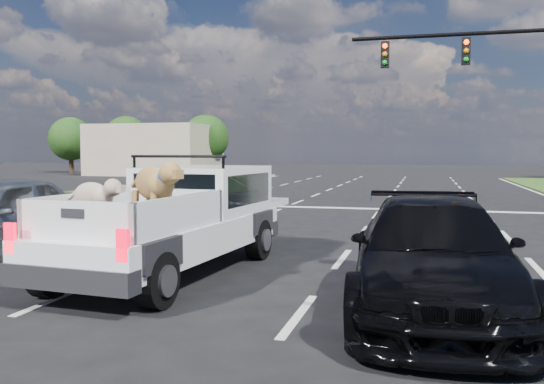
# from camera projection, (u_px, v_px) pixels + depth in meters

# --- Properties ---
(ground) EXTENTS (160.00, 160.00, 0.00)m
(ground) POSITION_uv_depth(u_px,v_px,m) (256.00, 255.00, 11.64)
(ground) COLOR black
(ground) RESTS_ON ground
(road_markings) EXTENTS (17.75, 60.00, 0.01)m
(road_markings) POSITION_uv_depth(u_px,v_px,m) (316.00, 218.00, 17.97)
(road_markings) COLOR silver
(road_markings) RESTS_ON ground
(curb_left) EXTENTS (0.15, 60.00, 0.14)m
(curb_left) POSITION_uv_depth(u_px,v_px,m) (53.00, 210.00, 19.74)
(curb_left) COLOR gray
(curb_left) RESTS_ON ground
(building_left) EXTENTS (10.00, 8.00, 4.40)m
(building_left) POSITION_uv_depth(u_px,v_px,m) (156.00, 150.00, 51.32)
(building_left) COLOR #C1AB93
(building_left) RESTS_ON ground
(tree_far_a) EXTENTS (4.20, 4.20, 5.40)m
(tree_far_a) POSITION_uv_depth(u_px,v_px,m) (71.00, 139.00, 55.74)
(tree_far_a) COLOR #332114
(tree_far_a) RESTS_ON ground
(tree_far_b) EXTENTS (4.20, 4.20, 5.40)m
(tree_far_b) POSITION_uv_depth(u_px,v_px,m) (126.00, 139.00, 54.20)
(tree_far_b) COLOR #332114
(tree_far_b) RESTS_ON ground
(tree_far_c) EXTENTS (4.20, 4.20, 5.40)m
(tree_far_c) POSITION_uv_depth(u_px,v_px,m) (206.00, 138.00, 52.15)
(tree_far_c) COLOR #332114
(tree_far_c) RESTS_ON ground
(pickup_truck) EXTENTS (2.42, 5.57, 2.03)m
(pickup_truck) POSITION_uv_depth(u_px,v_px,m) (177.00, 218.00, 9.91)
(pickup_truck) COLOR black
(pickup_truck) RESTS_ON ground
(black_coupe) EXTENTS (2.36, 5.17, 1.47)m
(black_coupe) POSITION_uv_depth(u_px,v_px,m) (432.00, 255.00, 7.52)
(black_coupe) COLOR black
(black_coupe) RESTS_ON ground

